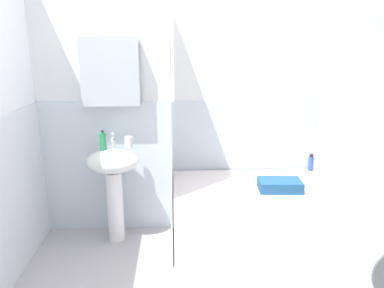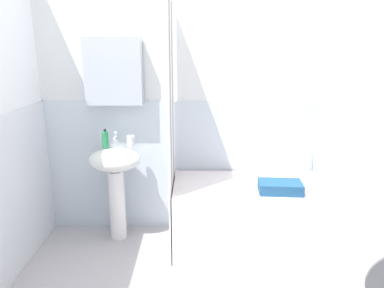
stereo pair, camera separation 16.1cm
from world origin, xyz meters
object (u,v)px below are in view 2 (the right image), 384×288
Objects in this scene: bathtub at (261,215)px; conditioner_bottle at (315,165)px; sink at (115,173)px; washer_dryer_stack at (378,191)px; toothbrush_cup at (131,141)px; soap_dispenser at (105,140)px; lotion_bottle at (329,162)px; towel_folded at (280,187)px.

conditioner_bottle is (0.51, 0.27, 0.36)m from bathtub.
conditioner_bottle is at bearing 4.31° from sink.
washer_dryer_stack is (0.51, -0.84, 0.57)m from bathtub.
toothbrush_cup is 1.92m from washer_dryer_stack.
soap_dispenser reaches higher than lotion_bottle.
toothbrush_cup is 1.30m from towel_folded.
bathtub is at bearing 121.15° from towel_folded.
bathtub is 0.39m from towel_folded.
conditioner_bottle is at bearing 3.73° from soap_dispenser.
bathtub is (1.11, -0.20, -0.59)m from toothbrush_cup.
washer_dryer_stack is at bearing -90.25° from conditioner_bottle.
conditioner_bottle is at bearing 175.81° from lotion_bottle.
soap_dispenser is 0.10× the size of washer_dryer_stack.
toothbrush_cup reaches higher than lotion_bottle.
towel_folded is at bearing -140.38° from lotion_bottle.
bathtub is at bearing -6.15° from sink.
washer_dryer_stack reaches higher than conditioner_bottle.
toothbrush_cup is at bearing 169.60° from bathtub.
washer_dryer_stack is at bearing -58.95° from bathtub.
bathtub is (1.24, -0.13, -0.32)m from sink.
conditioner_bottle is (1.75, 0.13, 0.03)m from sink.
toothbrush_cup is 0.06× the size of bathtub.
towel_folded is (1.35, -0.31, 0.00)m from sink.
toothbrush_cup is 1.27m from bathtub.
soap_dispenser is 1.85m from conditioner_bottle.
sink is 0.31m from toothbrush_cup.
washer_dryer_stack is at bearing -28.56° from soap_dispenser.
soap_dispenser is 0.51× the size of towel_folded.
washer_dryer_stack is (1.82, -0.99, -0.05)m from soap_dispenser.
soap_dispenser is 1.09× the size of conditioner_bottle.
sink is 1.29m from bathtub.
sink is 3.75× the size of lotion_bottle.
lotion_bottle is at bearing 83.71° from washer_dryer_stack.
washer_dryer_stack is (1.75, -0.98, 0.25)m from sink.
washer_dryer_stack reaches higher than lotion_bottle.
soap_dispenser is 1.46m from bathtub.
lotion_bottle reaches higher than conditioner_bottle.
conditioner_bottle is 1.13m from washer_dryer_stack.
conditioner_bottle is at bearing 27.38° from bathtub.
lotion_bottle is at bearing 3.26° from soap_dispenser.
conditioner_bottle is at bearing 89.75° from washer_dryer_stack.
lotion_bottle is (0.63, 0.26, 0.39)m from bathtub.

